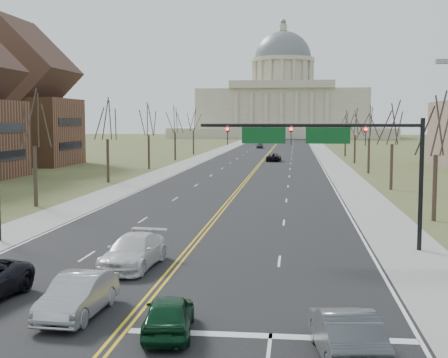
% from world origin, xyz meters
% --- Properties ---
extents(ground, '(600.00, 600.00, 0.00)m').
position_xyz_m(ground, '(0.00, 0.00, 0.00)').
color(ground, '#4F542A').
rests_on(ground, ground).
extents(road, '(20.00, 380.00, 0.01)m').
position_xyz_m(road, '(0.00, 110.00, 0.01)').
color(road, black).
rests_on(road, ground).
extents(cross_road, '(120.00, 14.00, 0.01)m').
position_xyz_m(cross_road, '(0.00, 6.00, 0.01)').
color(cross_road, black).
rests_on(cross_road, ground).
extents(sidewalk_left, '(4.00, 380.00, 0.03)m').
position_xyz_m(sidewalk_left, '(-12.00, 110.00, 0.01)').
color(sidewalk_left, gray).
rests_on(sidewalk_left, ground).
extents(sidewalk_right, '(4.00, 380.00, 0.03)m').
position_xyz_m(sidewalk_right, '(12.00, 110.00, 0.01)').
color(sidewalk_right, gray).
rests_on(sidewalk_right, ground).
extents(center_line, '(0.42, 380.00, 0.01)m').
position_xyz_m(center_line, '(0.00, 110.00, 0.01)').
color(center_line, gold).
rests_on(center_line, road).
extents(edge_line_left, '(0.15, 380.00, 0.01)m').
position_xyz_m(edge_line_left, '(-9.80, 110.00, 0.01)').
color(edge_line_left, silver).
rests_on(edge_line_left, road).
extents(edge_line_right, '(0.15, 380.00, 0.01)m').
position_xyz_m(edge_line_right, '(9.80, 110.00, 0.01)').
color(edge_line_right, silver).
rests_on(edge_line_right, road).
extents(stop_bar, '(9.50, 0.50, 0.01)m').
position_xyz_m(stop_bar, '(5.00, -1.00, 0.01)').
color(stop_bar, silver).
rests_on(stop_bar, road).
extents(capitol, '(90.00, 60.00, 50.00)m').
position_xyz_m(capitol, '(0.00, 249.91, 14.20)').
color(capitol, beige).
rests_on(capitol, ground).
extents(signal_mast, '(12.12, 0.44, 7.20)m').
position_xyz_m(signal_mast, '(7.45, 13.50, 5.76)').
color(signal_mast, black).
rests_on(signal_mast, ground).
extents(tree_r_0, '(3.74, 3.74, 8.50)m').
position_xyz_m(tree_r_0, '(15.50, 24.00, 6.55)').
color(tree_r_0, '#33271E').
rests_on(tree_r_0, ground).
extents(tree_l_0, '(3.96, 3.96, 9.00)m').
position_xyz_m(tree_l_0, '(-15.50, 28.00, 6.94)').
color(tree_l_0, '#33271E').
rests_on(tree_l_0, ground).
extents(tree_r_1, '(3.74, 3.74, 8.50)m').
position_xyz_m(tree_r_1, '(15.50, 44.00, 6.55)').
color(tree_r_1, '#33271E').
rests_on(tree_r_1, ground).
extents(tree_l_1, '(3.96, 3.96, 9.00)m').
position_xyz_m(tree_l_1, '(-15.50, 48.00, 6.94)').
color(tree_l_1, '#33271E').
rests_on(tree_l_1, ground).
extents(tree_r_2, '(3.74, 3.74, 8.50)m').
position_xyz_m(tree_r_2, '(15.50, 64.00, 6.55)').
color(tree_r_2, '#33271E').
rests_on(tree_r_2, ground).
extents(tree_l_2, '(3.96, 3.96, 9.00)m').
position_xyz_m(tree_l_2, '(-15.50, 68.00, 6.94)').
color(tree_l_2, '#33271E').
rests_on(tree_l_2, ground).
extents(tree_r_3, '(3.74, 3.74, 8.50)m').
position_xyz_m(tree_r_3, '(15.50, 84.00, 6.55)').
color(tree_r_3, '#33271E').
rests_on(tree_r_3, ground).
extents(tree_l_3, '(3.96, 3.96, 9.00)m').
position_xyz_m(tree_l_3, '(-15.50, 88.00, 6.94)').
color(tree_l_3, '#33271E').
rests_on(tree_l_3, ground).
extents(tree_r_4, '(3.74, 3.74, 8.50)m').
position_xyz_m(tree_r_4, '(15.50, 104.00, 6.55)').
color(tree_r_4, '#33271E').
rests_on(tree_r_4, ground).
extents(tree_l_4, '(3.96, 3.96, 9.00)m').
position_xyz_m(tree_l_4, '(-15.50, 108.00, 6.94)').
color(tree_l_4, '#33271E').
rests_on(tree_l_4, ground).
extents(bldg_left_far, '(17.10, 14.28, 23.25)m').
position_xyz_m(bldg_left_far, '(-38.00, 74.00, 9.54)').
color(bldg_left_far, brown).
rests_on(bldg_left_far, ground).
extents(car_nb_inner_lead, '(2.01, 4.08, 1.34)m').
position_xyz_m(car_nb_inner_lead, '(1.65, -1.20, 0.68)').
color(car_nb_inner_lead, '#0C341B').
rests_on(car_nb_inner_lead, road).
extents(car_nb_outer_lead, '(2.20, 4.88, 1.55)m').
position_xyz_m(car_nb_outer_lead, '(7.29, -2.74, 0.79)').
color(car_nb_outer_lead, '#46494D').
rests_on(car_nb_outer_lead, road).
extents(car_sb_inner_lead, '(1.82, 4.66, 1.51)m').
position_xyz_m(car_sb_inner_lead, '(-2.00, 0.35, 0.77)').
color(car_sb_inner_lead, '#A0A1A7').
rests_on(car_sb_inner_lead, road).
extents(car_sb_inner_second, '(2.58, 5.50, 1.55)m').
position_xyz_m(car_sb_inner_second, '(-1.93, 7.87, 0.79)').
color(car_sb_inner_second, silver).
rests_on(car_sb_inner_second, road).
extents(car_far_nb, '(2.63, 5.15, 1.39)m').
position_xyz_m(car_far_nb, '(2.02, 87.25, 0.71)').
color(car_far_nb, black).
rests_on(car_far_nb, road).
extents(car_far_sb, '(1.91, 4.40, 1.48)m').
position_xyz_m(car_far_sb, '(-3.36, 138.60, 0.75)').
color(car_far_sb, '#46484E').
rests_on(car_far_sb, road).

